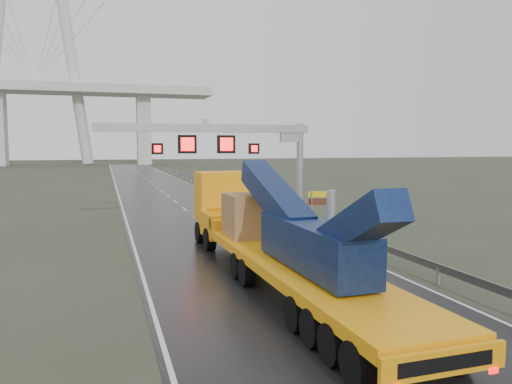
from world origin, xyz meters
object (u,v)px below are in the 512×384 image
object	(u,v)px
heavy_haul_truck	(262,229)
exit_sign_pair	(319,201)
striped_barrier	(337,223)
sign_gantry	(236,146)

from	to	relation	value
heavy_haul_truck	exit_sign_pair	size ratio (longest dim) A/B	8.38
exit_sign_pair	striped_barrier	distance (m)	2.32
sign_gantry	heavy_haul_truck	size ratio (longest dim) A/B	0.71
heavy_haul_truck	striped_barrier	xyz separation A→B (m)	(8.04, 8.76, -1.40)
sign_gantry	exit_sign_pair	size ratio (longest dim) A/B	5.93
exit_sign_pair	striped_barrier	bearing A→B (deg)	-56.97
striped_barrier	sign_gantry	bearing A→B (deg)	158.10
sign_gantry	heavy_haul_truck	world-z (taller)	sign_gantry
sign_gantry	exit_sign_pair	distance (m)	6.95
heavy_haul_truck	exit_sign_pair	distance (m)	13.04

